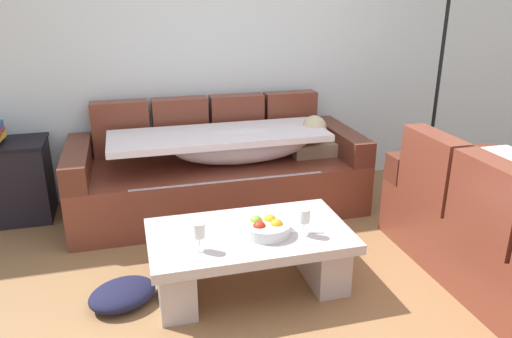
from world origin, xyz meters
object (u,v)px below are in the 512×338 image
Objects in this scene: fruit_bowl at (266,227)px; wine_glass_near_left at (199,231)px; coffee_table at (249,252)px; couch_along_wall at (222,171)px; crumpled_garment at (122,294)px; wine_glass_near_right at (304,217)px; open_magazine at (298,225)px; floor_lamp at (438,66)px; side_cabinet at (2,182)px.

wine_glass_near_left is (-0.41, -0.09, 0.07)m from fruit_bowl.
coffee_table is at bearing 150.14° from fruit_bowl.
crumpled_garment is at bearing -125.49° from couch_along_wall.
coffee_table is 0.41m from wine_glass_near_right.
fruit_bowl is 0.22m from open_magazine.
wine_glass_near_left is at bearing -167.20° from fruit_bowl.
floor_lamp is at bearing 37.75° from wine_glass_near_right.
fruit_bowl is 1.00× the size of open_magazine.
couch_along_wall is 1.20m from coffee_table.
couch_along_wall is at bearing 54.51° from crumpled_garment.
wine_glass_near_right is at bearing -22.42° from coffee_table.
couch_along_wall is 14.05× the size of wine_glass_near_left.
fruit_bowl is at bearing -40.52° from side_cabinet.
floor_lamp is (1.91, 1.24, 0.69)m from fruit_bowl.
fruit_bowl is (0.02, -1.25, 0.09)m from couch_along_wall.
coffee_table is at bearing -149.20° from floor_lamp.
couch_along_wall is 1.22m from open_magazine.
wine_glass_near_right is 2.23m from floor_lamp.
crumpled_garment is at bearing 175.00° from fruit_bowl.
side_cabinet is 1.67m from crumpled_garment.
coffee_table is 0.62× the size of floor_lamp.
wine_glass_near_right reaches higher than crumpled_garment.
coffee_table is at bearing -41.04° from side_cabinet.
fruit_bowl is 1.69× the size of wine_glass_near_right.
fruit_bowl reaches higher than crumpled_garment.
wine_glass_near_left is at bearing -155.50° from coffee_table.
wine_glass_near_left is at bearing -177.98° from wine_glass_near_right.
couch_along_wall is 1.25m from fruit_bowl.
open_magazine is 0.70× the size of crumpled_garment.
floor_lamp is at bearing -0.20° from couch_along_wall.
crumpled_garment is (-0.44, 0.17, -0.44)m from wine_glass_near_left.
side_cabinet is (-1.32, 1.57, -0.17)m from wine_glass_near_left.
coffee_table is 0.44m from wine_glass_near_left.
open_magazine is at bearing 87.49° from wine_glass_near_right.
crumpled_garment is (-1.07, 0.03, -0.33)m from open_magazine.
couch_along_wall is at bearing 73.68° from wine_glass_near_left.
coffee_table is 2.17m from side_cabinet.
crumpled_garment is (0.87, -1.40, -0.26)m from side_cabinet.
crumpled_garment is at bearing -157.07° from floor_lamp.
wine_glass_near_right is at bearing -142.25° from floor_lamp.
coffee_table is at bearing -93.53° from couch_along_wall.
wine_glass_near_right is at bearing -18.89° from fruit_bowl.
side_cabinet is (-1.73, 1.48, -0.10)m from fruit_bowl.
open_magazine is 0.14× the size of floor_lamp.
couch_along_wall is at bearing 86.47° from coffee_table.
wine_glass_near_left and wine_glass_near_right have the same top height.
coffee_table is at bearing -166.25° from open_magazine.
fruit_bowl is 0.70× the size of crumpled_garment.
floor_lamp reaches higher than wine_glass_near_left.
open_magazine is (0.21, 0.05, -0.04)m from fruit_bowl.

